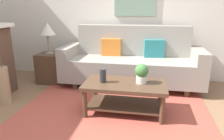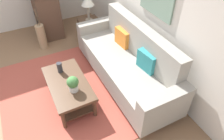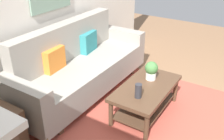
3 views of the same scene
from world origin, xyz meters
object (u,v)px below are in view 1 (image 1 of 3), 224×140
Objects in this scene: coffee_table at (125,91)px; side_table at (51,68)px; floor_vase at (3,86)px; tabletop_vase at (103,76)px; potted_plant_tabletop at (142,73)px; table_lamp at (48,30)px; throw_pillow_orange at (111,47)px; throw_pillow_teal at (154,49)px; couch at (131,62)px.

side_table reaches higher than coffee_table.
floor_vase is at bearing -103.27° from side_table.
potted_plant_tabletop is (0.51, 0.06, 0.05)m from tabletop_vase.
table_lamp reaches higher than floor_vase.
throw_pillow_orange is at bearing 117.75° from potted_plant_tabletop.
table_lamp reaches higher than potted_plant_tabletop.
throw_pillow_teal is 0.33× the size of coffee_table.
potted_plant_tabletop reaches higher than tabletop_vase.
throw_pillow_teal reaches higher than floor_vase.
throw_pillow_teal is at bearing 72.92° from coffee_table.
table_lamp is (0.00, 0.00, 0.71)m from side_table.
table_lamp is (-1.56, 1.02, 0.68)m from coffee_table.
throw_pillow_teal is 1.99m from side_table.
side_table is (-1.15, -0.21, -0.40)m from throw_pillow_orange.
potted_plant_tabletop is (0.63, -1.19, -0.11)m from throw_pillow_orange.
floor_vase is at bearing -179.38° from tabletop_vase.
table_lamp reaches higher than coffee_table.
throw_pillow_teal reaches higher than tabletop_vase.
table_lamp is (-1.27, 1.04, 0.47)m from tabletop_vase.
couch is at bearing -17.35° from throw_pillow_orange.
coffee_table is (0.02, -1.11, -0.12)m from couch.
coffee_table is 1.81m from floor_vase.
floor_vase is (-1.52, -0.02, -0.24)m from tabletop_vase.
side_table is at bearing 151.10° from potted_plant_tabletop.
table_lamp is at bearing -169.42° from throw_pillow_orange.
potted_plant_tabletop is at bearing 7.02° from tabletop_vase.
side_table is at bearing -169.42° from throw_pillow_orange.
potted_plant_tabletop is at bearing 9.95° from coffee_table.
potted_plant_tabletop is (-0.17, -1.19, -0.11)m from throw_pillow_teal.
throw_pillow_orange is 0.64× the size of floor_vase.
throw_pillow_teal reaches higher than coffee_table.
couch reaches higher than coffee_table.
tabletop_vase is at bearing -175.12° from coffee_table.
potted_plant_tabletop is 0.46× the size of floor_vase.
throw_pillow_teal is 1.34m from coffee_table.
throw_pillow_orange is at bearing 10.58° from table_lamp.
coffee_table is 4.20× the size of potted_plant_tabletop.
throw_pillow_orange is at bearing 162.65° from couch.
table_lamp is at bearing -176.66° from couch.
couch is 9.50× the size of potted_plant_tabletop.
side_table is at bearing 146.92° from coffee_table.
potted_plant_tabletop is 0.47× the size of side_table.
coffee_table is at bearing -107.08° from throw_pillow_teal.
throw_pillow_orange is 1.21m from table_lamp.
side_table is (-1.78, 0.98, -0.29)m from potted_plant_tabletop.
floor_vase is at bearing -149.83° from throw_pillow_teal.
tabletop_vase reaches higher than floor_vase.
throw_pillow_orange is at bearing 180.00° from throw_pillow_teal.
potted_plant_tabletop is at bearing -97.88° from throw_pillow_teal.
tabletop_vase is at bearing -84.57° from throw_pillow_orange.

